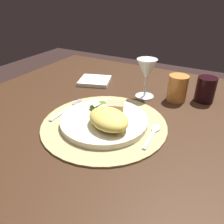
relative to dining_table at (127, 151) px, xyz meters
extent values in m
cube|color=#3B2313|center=(0.00, 0.00, 0.12)|extent=(1.24, 1.06, 0.03)
cylinder|color=#3D2410|center=(-0.54, 0.45, -0.26)|extent=(0.08, 0.08, 0.72)
cylinder|color=tan|center=(-0.05, -0.07, 0.14)|extent=(0.39, 0.39, 0.01)
cylinder|color=#EFE8CD|center=(-0.05, -0.07, 0.15)|extent=(0.27, 0.27, 0.02)
ellipsoid|color=#EACE5A|center=(-0.01, -0.10, 0.18)|extent=(0.16, 0.15, 0.05)
ellipsoid|color=#4F711F|center=(-0.09, -0.02, 0.17)|extent=(0.05, 0.06, 0.02)
ellipsoid|color=#305D1A|center=(-0.10, -0.04, 0.17)|extent=(0.04, 0.03, 0.02)
ellipsoid|color=#417418|center=(-0.06, -0.05, 0.17)|extent=(0.05, 0.05, 0.02)
cube|color=beige|center=(-0.10, -0.04, 0.18)|extent=(0.03, 0.03, 0.01)
cube|color=beige|center=(-0.06, -0.05, 0.18)|extent=(0.03, 0.03, 0.01)
cube|color=tan|center=(-0.05, 0.00, 0.17)|extent=(0.07, 0.07, 0.02)
cube|color=silver|center=(-0.20, -0.09, 0.14)|extent=(0.01, 0.10, 0.00)
cube|color=silver|center=(-0.21, 0.00, 0.14)|extent=(0.00, 0.05, 0.00)
cube|color=silver|center=(-0.20, 0.00, 0.14)|extent=(0.00, 0.05, 0.00)
cube|color=silver|center=(-0.20, 0.00, 0.14)|extent=(0.00, 0.05, 0.00)
cube|color=silver|center=(-0.20, 0.00, 0.14)|extent=(0.00, 0.05, 0.00)
cube|color=silver|center=(0.11, -0.09, 0.14)|extent=(0.01, 0.09, 0.00)
ellipsoid|color=silver|center=(0.10, -0.02, 0.14)|extent=(0.03, 0.04, 0.01)
cube|color=white|center=(-0.26, 0.21, 0.14)|extent=(0.16, 0.16, 0.02)
cylinder|color=silver|center=(-0.01, 0.18, 0.14)|extent=(0.07, 0.07, 0.00)
cylinder|color=silver|center=(-0.01, 0.18, 0.17)|extent=(0.01, 0.01, 0.07)
cone|color=silver|center=(-0.01, 0.18, 0.24)|extent=(0.08, 0.08, 0.08)
cylinder|color=orange|center=(0.10, 0.21, 0.18)|extent=(0.07, 0.07, 0.10)
cylinder|color=black|center=(0.19, 0.25, 0.18)|extent=(0.07, 0.07, 0.09)
camera|label=1|loc=(0.25, -0.57, 0.51)|focal=35.65mm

